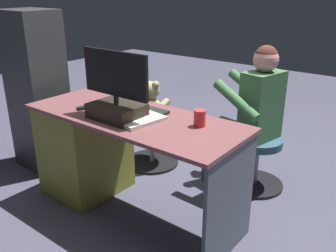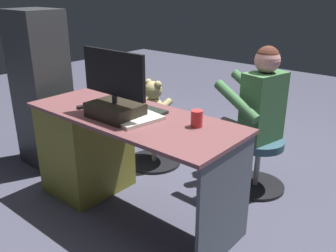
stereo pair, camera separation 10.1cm
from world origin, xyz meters
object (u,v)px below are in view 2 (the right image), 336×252
Objects in this scene: keyboard at (139,108)px; cup at (197,119)px; computer_mouse at (108,100)px; visitor_chair at (258,160)px; teddy_bear at (154,102)px; tv_remote at (88,106)px; desk at (95,146)px; person at (252,108)px; office_chair_teddy at (154,139)px; monitor at (115,98)px.

cup is at bearing 179.44° from keyboard.
computer_mouse is 1.28m from visitor_chair.
visitor_chair is (-0.56, -0.77, -0.51)m from keyboard.
keyboard is 0.71m from teddy_bear.
keyboard reaches higher than tv_remote.
desk is 0.97m from cup.
person is (-0.80, -0.95, -0.09)m from tv_remote.
desk is 0.39m from computer_mouse.
tv_remote is at bearing 94.57° from office_chair_teddy.
tv_remote reaches higher than desk.
cup reaches higher than office_chair_teddy.
computer_mouse reaches higher than tv_remote.
computer_mouse reaches higher than keyboard.
person reaches higher than desk.
person reaches higher than computer_mouse.
desk reaches higher than office_chair_teddy.
person reaches higher than tv_remote.
tv_remote is 1.40m from visitor_chair.
person is at bearing -116.96° from monitor.
computer_mouse is at bearing 3.52° from keyboard.
monitor is 0.55m from cup.
office_chair_teddy is at bearing -64.45° from monitor.
tv_remote is at bearing 31.83° from keyboard.
visitor_chair is at bearing -167.55° from person.
keyboard is 0.90× the size of visitor_chair.
monitor reaches higher than tv_remote.
desk is 0.62m from monitor.
visitor_chair is at bearing -120.22° from monitor.
desk is 0.69m from office_chair_teddy.
teddy_bear is at bearing 11.67° from visitor_chair.
keyboard is 4.38× the size of computer_mouse.
teddy_bear reaches higher than tv_remote.
monitor is at bearing 63.04° from person.
office_chair_teddy is 0.98m from person.
desk is 3.16× the size of office_chair_teddy.
office_chair_teddy is (0.06, -0.76, -0.52)m from tv_remote.
tv_remote is at bearing 86.54° from computer_mouse.
person is at bearing -88.70° from cup.
teddy_bear reaches higher than visitor_chair.
computer_mouse is (0.30, -0.19, -0.11)m from monitor.
keyboard is at bearing -163.74° from desk.
desk is 0.71m from teddy_bear.
keyboard is at bearing 124.06° from office_chair_teddy.
person is at bearing 12.45° from visitor_chair.
person reaches higher than teddy_bear.
teddy_bear is at bearing -90.47° from desk.
teddy_bear reaches higher than desk.
computer_mouse is at bearing 97.03° from office_chair_teddy.
cup is at bearing 85.24° from visitor_chair.
office_chair_teddy is at bearing 12.45° from person.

